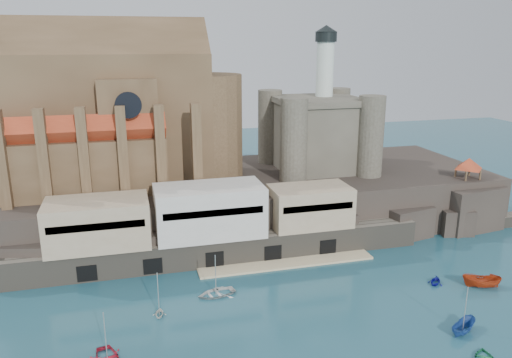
{
  "coord_description": "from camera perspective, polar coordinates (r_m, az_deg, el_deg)",
  "views": [
    {
      "loc": [
        -22.76,
        -55.05,
        36.32
      ],
      "look_at": [
        0.34,
        32.0,
        11.21
      ],
      "focal_mm": 35.0,
      "sensor_mm": 36.0,
      "label": 1
    }
  ],
  "objects": [
    {
      "name": "castle_keep",
      "position": [
        105.23,
        7.06,
        5.61
      ],
      "size": [
        21.2,
        21.2,
        29.3
      ],
      "color": "#4C473B",
      "rests_on": "promontory"
    },
    {
      "name": "promontory",
      "position": [
        102.03,
        -1.35,
        -2.34
      ],
      "size": [
        100.0,
        36.0,
        10.0
      ],
      "color": "black",
      "rests_on": "ground"
    },
    {
      "name": "boat_6",
      "position": [
        75.9,
        -4.59,
        -13.06
      ],
      "size": [
        2.0,
        4.28,
        5.77
      ],
      "primitive_type": "imported",
      "rotation": [
        0.0,
        0.0,
        4.91
      ],
      "color": "silver",
      "rests_on": "ground"
    },
    {
      "name": "quay",
      "position": [
        84.72,
        -5.37,
        -5.41
      ],
      "size": [
        70.0,
        12.0,
        13.05
      ],
      "color": "#635D4F",
      "rests_on": "ground"
    },
    {
      "name": "rock_outcrop",
      "position": [
        108.54,
        22.71,
        -2.99
      ],
      "size": [
        14.5,
        10.5,
        8.7
      ],
      "color": "black",
      "rests_on": "ground"
    },
    {
      "name": "ground",
      "position": [
        69.77,
        6.74,
        -15.91
      ],
      "size": [
        300.0,
        300.0,
        0.0
      ],
      "primitive_type": "plane",
      "color": "#1A4656",
      "rests_on": "ground"
    },
    {
      "name": "pavilion",
      "position": [
        106.39,
        23.14,
        1.5
      ],
      "size": [
        6.4,
        6.4,
        5.4
      ],
      "color": "brown",
      "rests_on": "rock_outcrop"
    },
    {
      "name": "church",
      "position": [
        97.95,
        -15.61,
        6.68
      ],
      "size": [
        47.0,
        25.93,
        30.51
      ],
      "color": "brown",
      "rests_on": "promontory"
    },
    {
      "name": "boat_2",
      "position": [
        72.43,
        22.53,
        -15.83
      ],
      "size": [
        2.53,
        2.51,
        4.89
      ],
      "primitive_type": "imported",
      "rotation": [
        0.0,
        0.0,
        2.06
      ],
      "color": "#20478E",
      "rests_on": "ground"
    },
    {
      "name": "boat_5",
      "position": [
        85.07,
        24.31,
        -11.18
      ],
      "size": [
        2.84,
        2.81,
        5.94
      ],
      "primitive_type": "imported",
      "rotation": [
        0.0,
        0.0,
        4.42
      ],
      "color": "#A93412",
      "rests_on": "ground"
    },
    {
      "name": "boat_4",
      "position": [
        71.95,
        -10.97,
        -15.06
      ],
      "size": [
        2.52,
        1.8,
        2.66
      ],
      "primitive_type": "imported",
      "rotation": [
        0.0,
        0.0,
        2.96
      ],
      "color": "silver",
      "rests_on": "ground"
    },
    {
      "name": "boat_7",
      "position": [
        83.54,
        19.79,
        -11.18
      ],
      "size": [
        3.02,
        3.11,
        3.12
      ],
      "primitive_type": "imported",
      "rotation": [
        0.0,
        0.0,
        5.44
      ],
      "color": "#0F108E",
      "rests_on": "ground"
    }
  ]
}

